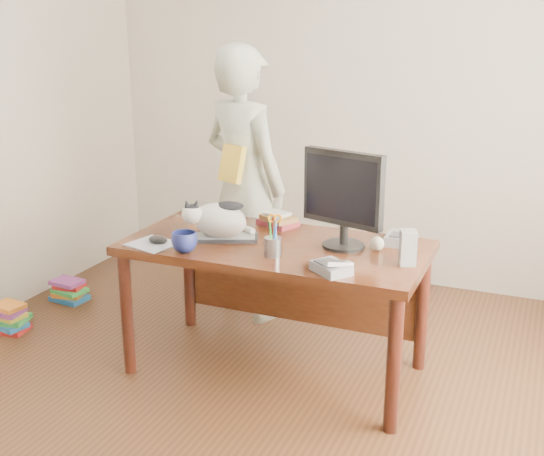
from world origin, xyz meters
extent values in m
plane|color=black|center=(0.00, 0.00, 0.00)|extent=(4.50, 4.50, 0.00)
plane|color=white|center=(0.00, 2.25, 1.35)|extent=(4.00, 0.00, 4.00)
cube|color=black|center=(0.00, 0.60, 0.72)|extent=(1.60, 0.80, 0.05)
cylinder|color=black|center=(-0.74, 0.26, 0.35)|extent=(0.07, 0.07, 0.70)
cylinder|color=black|center=(0.74, 0.26, 0.35)|extent=(0.07, 0.07, 0.70)
cylinder|color=black|center=(-0.74, 0.94, 0.35)|extent=(0.07, 0.07, 0.70)
cylinder|color=black|center=(0.74, 0.94, 0.35)|extent=(0.07, 0.07, 0.70)
cube|color=black|center=(0.00, 0.96, 0.40)|extent=(1.45, 0.03, 0.50)
cube|color=black|center=(-0.31, 0.55, 0.76)|extent=(0.43, 0.30, 0.02)
cube|color=#B1B2B6|center=(-0.31, 0.55, 0.77)|extent=(0.40, 0.26, 0.00)
ellipsoid|color=white|center=(-0.31, 0.55, 0.86)|extent=(0.36, 0.29, 0.19)
ellipsoid|color=white|center=(-0.43, 0.47, 0.90)|extent=(0.14, 0.14, 0.10)
ellipsoid|color=black|center=(-0.43, 0.47, 0.93)|extent=(0.10, 0.10, 0.04)
cone|color=black|center=(-0.45, 0.45, 0.96)|extent=(0.06, 0.07, 0.06)
cone|color=black|center=(-0.40, 0.47, 0.96)|extent=(0.07, 0.06, 0.06)
ellipsoid|color=black|center=(-0.26, 0.57, 0.94)|extent=(0.20, 0.18, 0.04)
cylinder|color=white|center=(-0.19, 0.65, 0.79)|extent=(0.12, 0.10, 0.04)
cylinder|color=black|center=(0.35, 0.68, 0.76)|extent=(0.27, 0.27, 0.02)
cylinder|color=black|center=(0.35, 0.68, 0.82)|extent=(0.05, 0.05, 0.10)
cube|color=black|center=(0.35, 0.66, 1.07)|extent=(0.45, 0.17, 0.38)
cube|color=black|center=(0.34, 0.64, 1.07)|extent=(0.40, 0.12, 0.32)
cylinder|color=gray|center=(0.06, 0.41, 0.80)|extent=(0.11, 0.11, 0.10)
cylinder|color=black|center=(0.04, 0.41, 0.88)|extent=(0.02, 0.04, 0.14)
cylinder|color=#0E3FC6|center=(0.08, 0.40, 0.88)|extent=(0.02, 0.04, 0.14)
cylinder|color=#B41929|center=(0.06, 0.43, 0.88)|extent=(0.02, 0.04, 0.14)
cylinder|color=#1B8921|center=(0.06, 0.39, 0.88)|extent=(0.03, 0.03, 0.15)
cylinder|color=#9FA0A4|center=(0.07, 0.41, 0.89)|extent=(0.02, 0.02, 0.11)
cylinder|color=#9FA0A4|center=(0.08, 0.41, 0.89)|extent=(0.01, 0.03, 0.11)
torus|color=orange|center=(0.06, 0.40, 0.95)|extent=(0.05, 0.03, 0.05)
torus|color=orange|center=(0.09, 0.41, 0.95)|extent=(0.05, 0.03, 0.05)
cube|color=silver|center=(-0.59, 0.33, 0.75)|extent=(0.28, 0.26, 0.01)
ellipsoid|color=black|center=(-0.57, 0.35, 0.77)|extent=(0.12, 0.09, 0.04)
imported|color=#0D1237|center=(-0.38, 0.29, 0.80)|extent=(0.19, 0.19, 0.10)
cube|color=slate|center=(0.41, 0.30, 0.77)|extent=(0.22, 0.21, 0.05)
cube|color=#39393B|center=(0.38, 0.31, 0.80)|extent=(0.11, 0.12, 0.01)
cube|color=#9FA0A4|center=(0.45, 0.28, 0.81)|extent=(0.13, 0.15, 0.05)
cube|color=gray|center=(0.72, 0.55, 0.84)|extent=(0.10, 0.11, 0.17)
sphere|color=white|center=(0.53, 0.70, 0.79)|extent=(0.07, 0.07, 0.07)
cube|color=#53161B|center=(-0.11, 0.91, 0.77)|extent=(0.25, 0.22, 0.03)
cube|color=brown|center=(-0.11, 0.90, 0.80)|extent=(0.24, 0.22, 0.03)
cube|color=silver|center=(-0.12, 0.91, 0.82)|extent=(0.16, 0.14, 0.02)
cube|color=slate|center=(0.61, 0.86, 0.78)|extent=(0.14, 0.19, 0.05)
cube|color=#39393B|center=(0.61, 0.83, 0.80)|extent=(0.10, 0.10, 0.01)
imported|color=white|center=(-0.49, 1.26, 0.88)|extent=(0.75, 0.62, 1.77)
cube|color=yellow|center=(-0.49, 1.09, 1.05)|extent=(0.19, 0.15, 0.23)
cube|color=#A01617|center=(-1.75, 0.40, 0.01)|extent=(0.25, 0.19, 0.03)
cube|color=#185495|center=(-1.74, 0.39, 0.04)|extent=(0.23, 0.18, 0.03)
cube|color=#2A8C37|center=(-1.76, 0.41, 0.08)|extent=(0.27, 0.22, 0.03)
cube|color=gold|center=(-1.75, 0.40, 0.11)|extent=(0.21, 0.16, 0.03)
cube|color=#813789|center=(-1.76, 0.39, 0.14)|extent=(0.23, 0.17, 0.03)
cube|color=orange|center=(-1.74, 0.41, 0.17)|extent=(0.21, 0.17, 0.03)
cube|color=#185495|center=(-1.72, 0.95, 0.02)|extent=(0.25, 0.19, 0.03)
cube|color=orange|center=(-1.73, 0.96, 0.05)|extent=(0.22, 0.19, 0.03)
cube|color=#2A8C37|center=(-1.71, 0.94, 0.08)|extent=(0.24, 0.19, 0.03)
cube|color=#A01617|center=(-1.72, 0.96, 0.11)|extent=(0.21, 0.16, 0.03)
cube|color=#813789|center=(-1.73, 0.94, 0.14)|extent=(0.22, 0.17, 0.03)
camera|label=1|loc=(1.33, -2.58, 1.89)|focal=45.00mm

